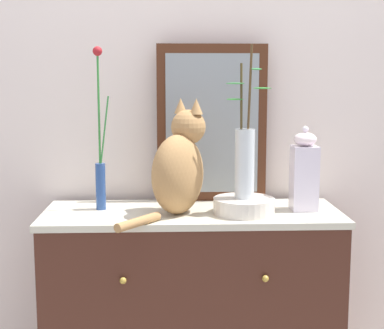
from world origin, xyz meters
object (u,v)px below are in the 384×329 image
bowl_porcelain (244,206)px  vase_glass_clear (245,158)px  cat_sitting (179,166)px  mirror_leaning (212,123)px  sideboard (192,321)px  vase_slim_green (100,161)px  jar_lidded_porcelain (304,172)px

bowl_porcelain → vase_glass_clear: size_ratio=0.41×
cat_sitting → mirror_leaning: bearing=58.8°
mirror_leaning → vase_glass_clear: bearing=-66.9°
bowl_porcelain → cat_sitting: bearing=176.5°
bowl_porcelain → vase_glass_clear: (0.00, 0.00, 0.18)m
sideboard → vase_slim_green: vase_slim_green is taller
cat_sitting → vase_glass_clear: bearing=-3.5°
mirror_leaning → jar_lidded_porcelain: mirror_leaning is taller
mirror_leaning → bowl_porcelain: bearing=-66.9°
sideboard → vase_slim_green: (-0.35, 0.04, 0.63)m
jar_lidded_porcelain → vase_slim_green: bearing=177.2°
vase_glass_clear → jar_lidded_porcelain: bearing=13.3°
sideboard → vase_glass_clear: vase_glass_clear is taller
bowl_porcelain → vase_glass_clear: vase_glass_clear is taller
mirror_leaning → bowl_porcelain: 0.39m
vase_slim_green → vase_glass_clear: vase_glass_clear is taller
vase_slim_green → vase_glass_clear: 0.55m
mirror_leaning → cat_sitting: mirror_leaning is taller
vase_slim_green → jar_lidded_porcelain: 0.78m
mirror_leaning → bowl_porcelain: size_ratio=2.78×
vase_glass_clear → jar_lidded_porcelain: size_ratio=1.74×
vase_slim_green → mirror_leaning: bearing=18.7°
vase_slim_green → sideboard: bearing=-6.6°
sideboard → bowl_porcelain: bearing=-15.6°
mirror_leaning → cat_sitting: bearing=-121.2°
bowl_porcelain → vase_glass_clear: 0.18m
cat_sitting → jar_lidded_porcelain: size_ratio=1.33×
vase_slim_green → bowl_porcelain: vase_slim_green is taller
cat_sitting → bowl_porcelain: (0.24, -0.01, -0.15)m
bowl_porcelain → sideboard: bearing=164.4°
vase_glass_clear → bowl_porcelain: bearing=-165.9°
sideboard → vase_glass_clear: bearing=-15.5°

